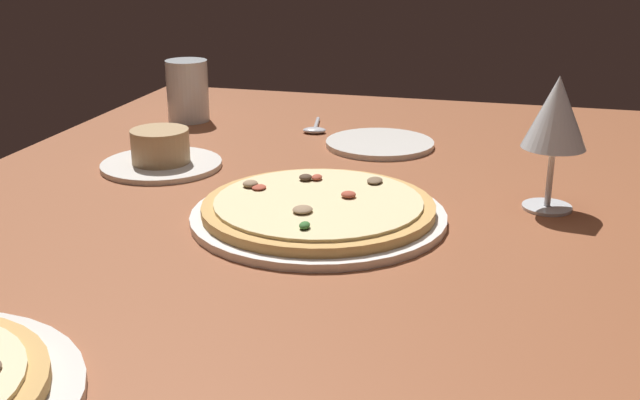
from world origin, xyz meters
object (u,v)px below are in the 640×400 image
object	(u,v)px
spoon	(315,129)
water_glass	(188,94)
side_plate	(381,144)
ramekin_on_saucer	(161,154)
wine_glass_far	(556,117)
pizza_main	(318,211)

from	to	relation	value
spoon	water_glass	bearing A→B (deg)	86.04
water_glass	side_plate	bearing A→B (deg)	-102.81
ramekin_on_saucer	side_plate	xyz separation A→B (cm)	(19.68, -29.28, -1.64)
ramekin_on_saucer	spoon	size ratio (longest dim) A/B	1.66
ramekin_on_saucer	spoon	distance (cm)	31.18
ramekin_on_saucer	side_plate	distance (cm)	35.32
water_glass	spoon	bearing A→B (deg)	-93.96
water_glass	wine_glass_far	bearing A→B (deg)	-116.89
pizza_main	water_glass	size ratio (longest dim) A/B	2.83
spoon	pizza_main	bearing A→B (deg)	-164.25
ramekin_on_saucer	wine_glass_far	bearing A→B (deg)	-94.01
pizza_main	side_plate	size ratio (longest dim) A/B	1.78
pizza_main	spoon	size ratio (longest dim) A/B	2.91
pizza_main	side_plate	bearing A→B (deg)	-1.83
pizza_main	water_glass	bearing A→B (deg)	39.79
pizza_main	ramekin_on_saucer	distance (cm)	32.03
pizza_main	spoon	world-z (taller)	pizza_main
wine_glass_far	water_glass	xyz separation A→B (cm)	(32.03, 63.16, -7.11)
pizza_main	wine_glass_far	xyz separation A→B (cm)	(11.36, -27.03, 10.74)
wine_glass_far	spoon	size ratio (longest dim) A/B	1.59
side_plate	spoon	bearing A→B (deg)	62.22
wine_glass_far	side_plate	xyz separation A→B (cm)	(23.55, 25.91, -11.51)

